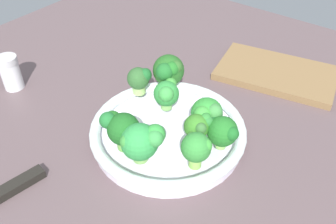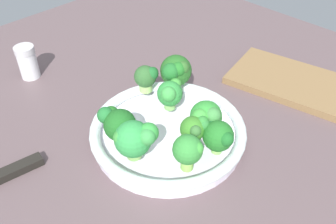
{
  "view_description": "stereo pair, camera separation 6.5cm",
  "coord_description": "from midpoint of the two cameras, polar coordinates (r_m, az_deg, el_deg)",
  "views": [
    {
      "loc": [
        -32.81,
        38.93,
        48.45
      ],
      "look_at": [
        -2.33,
        -1.11,
        6.65
      ],
      "focal_mm": 39.22,
      "sensor_mm": 36.0,
      "label": 1
    },
    {
      "loc": [
        -37.74,
        34.64,
        48.45
      ],
      "look_at": [
        -2.33,
        -1.11,
        6.65
      ],
      "focal_mm": 39.22,
      "sensor_mm": 36.0,
      "label": 2
    }
  ],
  "objects": [
    {
      "name": "broccoli_floret_3",
      "position": [
        0.62,
        -10.49,
        -2.49
      ],
      "size": [
        6.64,
        5.56,
        6.91
      ],
      "color": "#76BA4E",
      "rests_on": "bowl"
    },
    {
      "name": "broccoli_floret_6",
      "position": [
        0.61,
        5.48,
        -3.07
      ],
      "size": [
        5.83,
        5.2,
        6.14
      ],
      "color": "#9AD869",
      "rests_on": "bowl"
    },
    {
      "name": "broccoli_floret_2",
      "position": [
        0.57,
        1.19,
        -5.7
      ],
      "size": [
        4.83,
        4.83,
        6.58
      ],
      "color": "#92CE58",
      "rests_on": "bowl"
    },
    {
      "name": "broccoli_floret_1",
      "position": [
        0.74,
        -6.94,
        5.08
      ],
      "size": [
        4.67,
        4.6,
        5.66
      ],
      "color": "#94C566",
      "rests_on": "bowl"
    },
    {
      "name": "broccoli_floret_4",
      "position": [
        0.73,
        -2.46,
        6.37
      ],
      "size": [
        6.36,
        7.31,
        7.55
      ],
      "color": "#94D368",
      "rests_on": "bowl"
    },
    {
      "name": "broccoli_floret_7",
      "position": [
        0.59,
        -7.33,
        -4.68
      ],
      "size": [
        6.88,
        6.54,
        7.02
      ],
      "color": "#86BB5F",
      "rests_on": "bowl"
    },
    {
      "name": "ground_plane",
      "position": [
        0.71,
        -4.68,
        -4.73
      ],
      "size": [
        130.0,
        130.0,
        2.5
      ],
      "primitive_type": "cube",
      "color": "#59474A"
    },
    {
      "name": "broccoli_floret_8",
      "position": [
        0.64,
        3.16,
        -0.41
      ],
      "size": [
        5.87,
        6.28,
        6.56
      ],
      "color": "#9ECB72",
      "rests_on": "bowl"
    },
    {
      "name": "cutting_board",
      "position": [
        0.89,
        14.47,
        5.82
      ],
      "size": [
        29.15,
        21.14,
        1.6
      ],
      "primitive_type": "cube",
      "rotation": [
        0.0,
        0.0,
        0.2
      ],
      "color": "brown",
      "rests_on": "ground_plane"
    },
    {
      "name": "broccoli_floret_5",
      "position": [
        0.69,
        -2.96,
        2.81
      ],
      "size": [
        4.88,
        5.96,
        5.89
      ],
      "color": "#7ABA5C",
      "rests_on": "bowl"
    },
    {
      "name": "broccoli_floret_0",
      "position": [
        0.61,
        1.7,
        -2.47
      ],
      "size": [
        4.45,
        4.61,
        6.17
      ],
      "color": "#A0C76A",
      "rests_on": "bowl"
    },
    {
      "name": "pepper_shaker",
      "position": [
        0.89,
        -25.28,
        5.52
      ],
      "size": [
        4.46,
        4.46,
        7.79
      ],
      "color": "silver",
      "rests_on": "ground_plane"
    },
    {
      "name": "bowl",
      "position": [
        0.68,
        -2.73,
        -3.2
      ],
      "size": [
        29.0,
        29.0,
        3.65
      ],
      "color": "silver",
      "rests_on": "ground_plane"
    }
  ]
}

